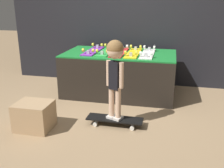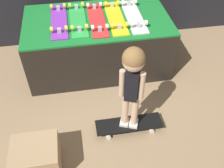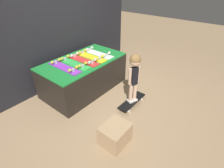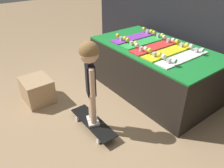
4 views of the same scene
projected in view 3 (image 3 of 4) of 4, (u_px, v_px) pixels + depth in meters
The scene contains 11 objects.
ground_plane at pixel (105, 98), 3.57m from camera, with size 16.00×16.00×0.00m, color #9E7F5B.
back_wall at pixel (58, 30), 3.59m from camera, with size 4.26×0.10×2.34m.
display_rack at pixel (84, 75), 3.69m from camera, with size 1.72×0.96×0.67m.
skateboard_purple_on_rack at pixel (64, 67), 3.22m from camera, with size 0.19×0.77×0.09m.
skateboard_green_on_rack at pixel (74, 63), 3.36m from camera, with size 0.19×0.77×0.09m.
skateboard_red_on_rack at pixel (83, 60), 3.49m from camera, with size 0.19×0.77×0.09m.
skateboard_yellow_on_rack at pixel (91, 56), 3.64m from camera, with size 0.19×0.77×0.09m.
skateboard_white_on_rack at pixel (98, 53), 3.78m from camera, with size 0.19×0.77×0.09m.
skateboard_on_floor at pixel (132, 101), 3.35m from camera, with size 0.69×0.19×0.09m.
child at pixel (135, 70), 2.98m from camera, with size 0.22×0.19×0.95m.
storage_box at pixel (115, 134), 2.55m from camera, with size 0.41×0.35×0.33m.
Camera 3 is at (-2.14, -1.90, 2.16)m, focal length 28.00 mm.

